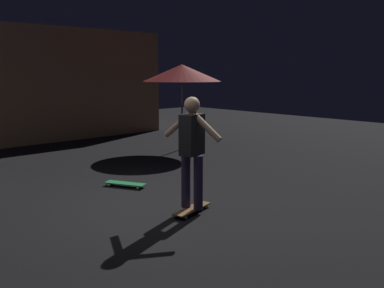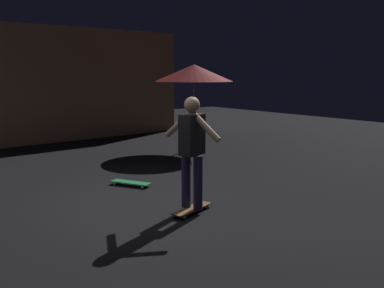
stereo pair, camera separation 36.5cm
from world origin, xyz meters
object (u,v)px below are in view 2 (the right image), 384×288
at_px(patio_umbrella, 194,73).
at_px(skater, 192,145).
at_px(skateboard_spare, 131,183).
at_px(skateboard_ridden, 192,209).

bearing_deg(patio_umbrella, skater, -129.68).
height_order(patio_umbrella, skater, patio_umbrella).
relative_size(skateboard_spare, skater, 0.47).
bearing_deg(skater, patio_umbrella, 50.32).
relative_size(patio_umbrella, skater, 1.38).
bearing_deg(patio_umbrella, skateboard_ridden, -129.68).
xyz_separation_m(patio_umbrella, skateboard_spare, (-3.29, -2.15, -2.02)).
height_order(patio_umbrella, skateboard_ridden, patio_umbrella).
xyz_separation_m(patio_umbrella, skater, (-3.36, -4.05, -1.04)).
relative_size(patio_umbrella, skateboard_ridden, 2.86).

